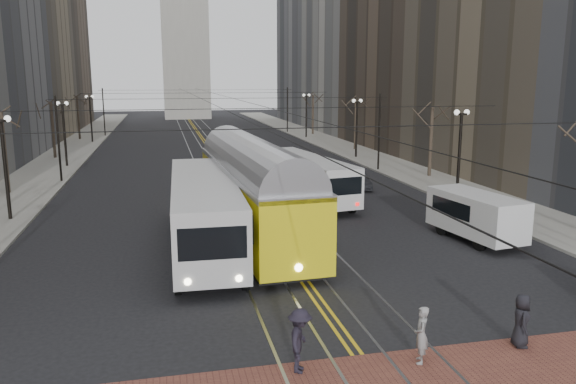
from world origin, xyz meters
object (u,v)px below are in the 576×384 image
streetcar (253,198)px  cargo_van (475,218)px  sedan_grey (357,179)px  pedestrian_b (421,335)px  rear_bus (307,179)px  pedestrian_d (300,340)px  transit_bus (204,214)px  pedestrian_a (521,320)px

streetcar → cargo_van: streetcar is taller
sedan_grey → pedestrian_b: pedestrian_b is taller
streetcar → rear_bus: bearing=54.3°
streetcar → pedestrian_d: 13.91m
rear_bus → cargo_van: (5.68, -10.88, -0.26)m
pedestrian_b → rear_bus: bearing=-164.5°
streetcar → pedestrian_d: (-0.96, -13.84, -0.99)m
transit_bus → pedestrian_a: transit_bus is taller
pedestrian_d → sedan_grey: bearing=-1.0°
pedestrian_a → streetcar: bearing=45.2°
transit_bus → sedan_grey: 17.46m
pedestrian_d → cargo_van: bearing=-25.8°
streetcar → pedestrian_a: (5.77, -13.84, -1.08)m
transit_bus → pedestrian_d: transit_bus is taller
pedestrian_b → pedestrian_d: (-3.41, 0.26, 0.07)m
streetcar → pedestrian_d: size_ratio=9.00×
pedestrian_d → streetcar: bearing=17.9°
sedan_grey → pedestrian_d: (-10.35, -24.47, 0.22)m
streetcar → sedan_grey: streetcar is taller
cargo_van → pedestrian_a: cargo_van is taller
rear_bus → sedan_grey: rear_bus is taller
pedestrian_a → pedestrian_b: size_ratio=0.99×
rear_bus → cargo_van: bearing=-71.1°
streetcar → cargo_van: bearing=-21.5°
streetcar → sedan_grey: 14.23m
rear_bus → sedan_grey: bearing=26.3°
transit_bus → rear_bus: transit_bus is taller
rear_bus → streetcar: bearing=-131.4°
pedestrian_b → pedestrian_d: size_ratio=0.92×
cargo_van → sedan_grey: cargo_van is taller
cargo_van → pedestrian_d: 15.39m
rear_bus → pedestrian_a: 21.26m
transit_bus → cargo_van: 13.14m
transit_bus → sedan_grey: bearing=48.0°
cargo_van → pedestrian_b: bearing=-135.3°
rear_bus → sedan_grey: size_ratio=2.71×
cargo_van → pedestrian_d: bearing=-146.1°
transit_bus → cargo_van: (13.05, -1.49, -0.50)m
pedestrian_b → cargo_van: bearing=164.7°
streetcar → sedan_grey: size_ratio=3.98×
cargo_van → sedan_grey: (-1.04, 14.12, -0.48)m
pedestrian_d → pedestrian_b: bearing=-72.4°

